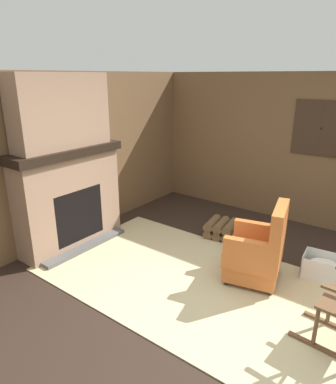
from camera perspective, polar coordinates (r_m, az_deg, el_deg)
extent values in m
plane|color=#2D2119|center=(3.78, 10.29, -18.92)|extent=(14.00, 14.00, 0.00)
cube|color=brown|center=(4.96, -18.28, 4.88)|extent=(0.06, 6.02, 2.36)
cube|color=brown|center=(5.72, 23.70, 6.00)|extent=(6.02, 0.06, 2.36)
cube|color=#382619|center=(5.61, 24.18, 9.65)|extent=(0.81, 0.02, 0.81)
cube|color=silver|center=(5.62, 24.21, 9.66)|extent=(0.77, 0.01, 0.77)
cube|color=#382619|center=(5.61, 24.18, 9.65)|extent=(0.02, 0.02, 0.77)
cube|color=#382619|center=(5.61, 24.18, 9.65)|extent=(0.77, 0.02, 0.02)
cube|color=#9E7A60|center=(4.93, -16.07, -1.49)|extent=(0.41, 1.49, 1.29)
cube|color=black|center=(4.87, -14.72, -3.71)|extent=(0.08, 0.78, 0.72)
cube|color=#565451|center=(4.97, -13.41, -8.86)|extent=(0.16, 1.35, 0.06)
cube|color=black|center=(4.74, -16.83, 6.45)|extent=(0.51, 1.59, 0.11)
cube|color=#9E7A60|center=(4.66, -17.45, 12.74)|extent=(0.36, 1.32, 0.94)
cube|color=#C6B789|center=(4.16, 4.59, -14.64)|extent=(3.65, 2.09, 0.01)
cube|color=#C6662D|center=(4.23, 13.90, -11.83)|extent=(0.70, 0.70, 0.24)
cube|color=#C6662D|center=(4.15, 14.06, -10.05)|extent=(0.73, 0.73, 0.18)
cube|color=#C6662D|center=(3.97, 17.97, -6.01)|extent=(0.25, 0.62, 0.54)
cube|color=#C6662D|center=(3.84, 13.27, -9.28)|extent=(0.56, 0.21, 0.20)
cube|color=#C6662D|center=(4.30, 14.64, -6.20)|extent=(0.56, 0.21, 0.20)
cylinder|color=#332319|center=(4.14, 9.65, -14.68)|extent=(0.06, 0.06, 0.06)
cylinder|color=#332319|center=(4.54, 11.25, -11.47)|extent=(0.06, 0.06, 0.06)
cylinder|color=#332319|center=(4.08, 16.56, -15.85)|extent=(0.06, 0.06, 0.06)
cylinder|color=#332319|center=(4.49, 17.47, -12.45)|extent=(0.06, 0.06, 0.06)
cube|color=brown|center=(3.55, 25.88, -23.29)|extent=(0.80, 0.10, 0.04)
cylinder|color=brown|center=(3.45, 23.42, -19.77)|extent=(0.04, 0.04, 0.38)
cylinder|color=brown|center=(3.75, 25.42, -16.63)|extent=(0.04, 0.04, 0.38)
cylinder|color=brown|center=(5.26, 7.35, -6.38)|extent=(0.21, 0.44, 0.14)
cylinder|color=brown|center=(5.22, 8.80, -6.66)|extent=(0.21, 0.44, 0.14)
cylinder|color=brown|center=(5.18, 10.28, -6.94)|extent=(0.21, 0.44, 0.14)
cylinder|color=brown|center=(5.21, 7.40, -5.19)|extent=(0.21, 0.44, 0.14)
cylinder|color=brown|center=(5.17, 8.87, -5.47)|extent=(0.21, 0.44, 0.14)
cylinder|color=brown|center=(5.13, 10.36, -5.74)|extent=(0.21, 0.44, 0.14)
cube|color=white|center=(4.60, 24.41, -12.87)|extent=(0.51, 0.38, 0.01)
cube|color=white|center=(4.56, 21.66, -10.83)|extent=(0.04, 0.34, 0.28)
cube|color=white|center=(4.68, 24.93, -10.48)|extent=(0.49, 0.06, 0.28)
cube|color=white|center=(4.39, 24.32, -12.39)|extent=(0.49, 0.06, 0.28)
ellipsoid|color=white|center=(4.53, 24.66, -11.25)|extent=(0.41, 0.31, 0.17)
ellipsoid|color=#47708E|center=(4.63, -19.49, 7.13)|extent=(0.12, 0.12, 0.08)
cylinder|color=white|center=(4.61, -19.65, 8.59)|extent=(0.06, 0.06, 0.16)
cube|color=gray|center=(5.10, -12.12, 9.06)|extent=(0.14, 0.24, 0.13)
cube|color=silver|center=(5.04, -11.55, 9.07)|extent=(0.01, 0.04, 0.02)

